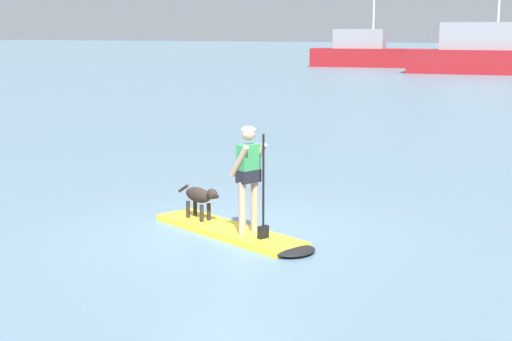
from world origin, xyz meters
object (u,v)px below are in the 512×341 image
paddleboard (237,233)px  person_paddler (249,172)px  moored_boat_starboard (365,52)px  dog (200,197)px  moored_boat_port (485,55)px

paddleboard → person_paddler: bearing=-20.7°
paddleboard → moored_boat_starboard: moored_boat_starboard is taller
dog → moored_boat_starboard: 58.73m
dog → moored_boat_port: moored_boat_port is taller
dog → moored_boat_starboard: size_ratio=0.08×
paddleboard → moored_boat_starboard: bearing=107.2°
person_paddler → moored_boat_starboard: 59.50m
moored_boat_port → paddleboard: bearing=-83.8°
paddleboard → dog: size_ratio=3.23×
dog → moored_boat_starboard: (-16.58, 56.33, 0.83)m
moored_boat_starboard → moored_boat_port: size_ratio=1.01×
paddleboard → person_paddler: (0.27, -0.10, 1.06)m
person_paddler → moored_boat_port: moored_boat_port is taller
paddleboard → person_paddler: person_paddler is taller
paddleboard → dog: 1.08m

